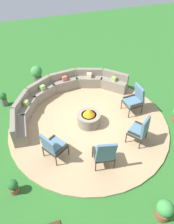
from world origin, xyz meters
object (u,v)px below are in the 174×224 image
Objects in this scene: fire_pit at (89,118)px; potted_plant_1 at (37,73)px; lounge_chair_front_right at (104,153)px; curved_stone_bench at (62,94)px; potted_plant_0 at (164,210)px; lounge_chair_back_right at (135,99)px; potted_plant_3 at (13,187)px; potted_plant_5 at (3,98)px; lounge_chair_front_left at (53,146)px; lounge_chair_back_left at (140,130)px.

potted_plant_1 is at bearing 110.28° from fire_pit.
potted_plant_1 is at bearing 111.21° from lounge_chair_front_right.
lounge_chair_front_right is (0.39, -3.56, 0.26)m from curved_stone_bench.
lounge_chair_back_right is at bearing 72.32° from potted_plant_0.
fire_pit reaches higher than potted_plant_0.
lounge_chair_front_right reaches higher than fire_pit.
lounge_chair_front_right is 2.70m from potted_plant_3.
lounge_chair_front_right is 4.88m from potted_plant_5.
lounge_chair_front_right is 2.31× the size of potted_plant_3.
lounge_chair_back_right is (2.07, 1.99, -0.00)m from lounge_chair_front_right.
potted_plant_5 is (-1.57, -1.27, -0.10)m from potted_plant_1.
fire_pit is 0.17× the size of curved_stone_bench.
lounge_chair_front_left is 4.55m from potted_plant_1.
lounge_chair_front_right reaches higher than potted_plant_0.
fire_pit is 3.69m from potted_plant_1.
potted_plant_3 is (-2.67, 0.04, -0.37)m from lounge_chair_front_right.
curved_stone_bench reaches higher than potted_plant_1.
potted_plant_0 is (-1.24, -3.90, -0.28)m from lounge_chair_back_right.
potted_plant_5 is at bearing 142.34° from fire_pit.
lounge_chair_back_right is at bearing 22.38° from potted_plant_3.
potted_plant_1 reaches higher than fire_pit.
potted_plant_0 is 7.50m from potted_plant_1.
lounge_chair_front_left is 3.54m from potted_plant_5.
lounge_chair_front_left is at bearing 30.14° from potted_plant_3.
lounge_chair_front_right reaches higher than curved_stone_bench.
potted_plant_3 is at bearing 108.83° from lounge_chair_back_right.
potted_plant_0 is at bearing 158.78° from lounge_chair_back_right.
curved_stone_bench is 2.94m from lounge_chair_back_right.
curved_stone_bench is 1.92m from potted_plant_1.
potted_plant_3 is (-2.28, -3.52, -0.11)m from curved_stone_bench.
curved_stone_bench reaches higher than potted_plant_5.
lounge_chair_back_right is 5.14m from potted_plant_3.
lounge_chair_front_right is at bearing 130.27° from lounge_chair_back_right.
lounge_chair_back_left is at bearing 154.51° from lounge_chair_back_right.
fire_pit is 1.05× the size of potted_plant_1.
lounge_chair_front_left is 2.13× the size of potted_plant_3.
lounge_chair_back_right is 1.85× the size of potted_plant_5.
lounge_chair_front_left is at bearing -145.02° from fire_pit.
lounge_chair_front_right reaches higher than lounge_chair_front_left.
curved_stone_bench is 7.66× the size of potted_plant_0.
potted_plant_5 is at bearing 167.21° from curved_stone_bench.
lounge_chair_front_left is at bearing -109.19° from curved_stone_bench.
potted_plant_0 is at bearing -142.17° from lounge_chair_back_left.
fire_pit reaches higher than potted_plant_5.
fire_pit is 0.74× the size of lounge_chair_back_right.
lounge_chair_front_left is at bearing 105.59° from lounge_chair_back_right.
curved_stone_bench is at bearing 109.04° from fire_pit.
potted_plant_5 is (-4.74, 2.09, -0.29)m from lounge_chair_back_right.
lounge_chair_front_right is (1.36, -0.80, 0.03)m from lounge_chair_front_left.
potted_plant_1 is at bearing 145.37° from lounge_chair_front_left.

